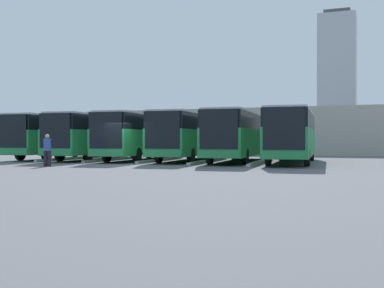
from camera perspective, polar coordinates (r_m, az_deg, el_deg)
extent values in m
plane|color=#5B5B60|center=(28.87, -8.11, -2.42)|extent=(600.00, 600.00, 0.00)
cube|color=#238447|center=(31.21, 11.82, 0.16)|extent=(3.55, 12.55, 1.68)
cube|color=black|center=(31.23, 11.82, 2.65)|extent=(3.49, 12.36, 1.03)
cube|color=black|center=(25.03, 10.82, 1.84)|extent=(2.14, 0.23, 2.21)
cube|color=#238447|center=(25.03, 10.81, -1.33)|extent=(2.31, 0.27, 0.40)
cube|color=silver|center=(31.26, 11.83, 3.70)|extent=(3.41, 12.05, 0.12)
cylinder|color=black|center=(27.33, 13.48, -1.57)|extent=(0.39, 1.00, 0.98)
cylinder|color=black|center=(27.51, 9.03, -1.55)|extent=(0.39, 1.00, 0.98)
cylinder|color=black|center=(35.00, 14.01, -1.12)|extent=(0.39, 1.00, 0.98)
cylinder|color=black|center=(35.14, 10.52, -1.11)|extent=(0.39, 1.00, 0.98)
cube|color=#B2B2AD|center=(29.77, 7.80, -2.19)|extent=(0.90, 7.32, 0.15)
cube|color=#238447|center=(32.34, 5.59, 0.18)|extent=(3.55, 12.55, 1.68)
cube|color=black|center=(32.36, 5.59, 2.58)|extent=(3.49, 12.36, 1.03)
cube|color=black|center=(26.27, 3.17, 1.78)|extent=(2.14, 0.23, 2.21)
cube|color=#238447|center=(26.27, 3.17, -1.24)|extent=(2.31, 0.27, 0.40)
cube|color=silver|center=(32.39, 5.59, 3.59)|extent=(3.41, 12.05, 0.12)
cylinder|color=black|center=(28.39, 6.33, -1.48)|extent=(0.39, 1.00, 0.98)
cylinder|color=black|center=(28.83, 2.13, -1.45)|extent=(0.39, 1.00, 0.98)
cylinder|color=black|center=(35.98, 8.35, -1.07)|extent=(0.39, 1.00, 0.98)
cylinder|color=black|center=(36.33, 5.01, -1.05)|extent=(0.39, 1.00, 0.98)
cube|color=#B2B2AD|center=(31.15, 1.46, -2.07)|extent=(0.90, 7.32, 0.15)
cube|color=#238447|center=(33.96, -0.07, 0.20)|extent=(3.55, 12.55, 1.68)
cube|color=black|center=(33.98, -0.07, 2.48)|extent=(3.49, 12.36, 1.03)
cube|color=black|center=(28.05, -3.56, 1.70)|extent=(2.14, 0.23, 2.21)
cube|color=#238447|center=(28.05, -3.56, -1.13)|extent=(2.31, 0.27, 0.40)
cube|color=silver|center=(34.01, -0.07, 3.45)|extent=(3.41, 12.05, 0.12)
cylinder|color=black|center=(29.99, -0.13, -1.37)|extent=(0.39, 1.00, 0.98)
cylinder|color=black|center=(30.65, -3.97, -1.33)|extent=(0.39, 1.00, 0.98)
cylinder|color=black|center=(37.43, 3.12, -1.00)|extent=(0.39, 1.00, 0.98)
cylinder|color=black|center=(37.96, -0.03, -0.98)|extent=(0.39, 1.00, 0.98)
cube|color=#B2B2AD|center=(32.99, -4.17, -1.92)|extent=(0.90, 7.32, 0.15)
cube|color=#238447|center=(35.15, -5.76, 0.20)|extent=(3.55, 12.55, 1.68)
cube|color=black|center=(35.17, -5.76, 2.41)|extent=(3.49, 12.36, 1.03)
cube|color=black|center=(29.48, -10.21, 1.63)|extent=(2.14, 0.23, 2.21)
cube|color=#238447|center=(29.48, -10.21, -1.06)|extent=(2.31, 0.27, 0.40)
cube|color=silver|center=(35.20, -5.76, 3.35)|extent=(3.41, 12.05, 0.12)
cylinder|color=black|center=(31.21, -6.53, -1.30)|extent=(0.39, 1.00, 0.98)
cylinder|color=black|center=(32.08, -10.06, -1.26)|extent=(0.39, 1.00, 0.98)
cylinder|color=black|center=(38.42, -2.16, -0.97)|extent=(0.39, 1.00, 0.98)
cylinder|color=black|center=(39.13, -5.14, -0.94)|extent=(0.39, 1.00, 0.98)
cube|color=#B2B2AD|center=(34.43, -9.84, -1.83)|extent=(0.90, 7.32, 0.15)
cube|color=#238447|center=(36.83, -10.87, 0.21)|extent=(3.55, 12.55, 1.68)
cube|color=black|center=(36.85, -10.87, 2.32)|extent=(3.49, 12.36, 1.03)
cube|color=black|center=(31.42, -15.97, 1.55)|extent=(2.14, 0.23, 2.21)
cube|color=#238447|center=(31.42, -15.97, -0.98)|extent=(2.31, 0.27, 0.40)
cube|color=silver|center=(36.87, -10.87, 3.21)|extent=(3.41, 12.05, 0.12)
cylinder|color=black|center=(32.94, -12.21, -1.22)|extent=(0.39, 1.00, 0.98)
cylinder|color=black|center=(34.00, -15.39, -1.17)|extent=(0.39, 1.00, 0.98)
cylinder|color=black|center=(39.88, -7.01, -0.92)|extent=(0.39, 1.00, 0.98)
cylinder|color=black|center=(40.76, -9.78, -0.89)|extent=(0.39, 1.00, 0.98)
cube|color=#B2B2AD|center=(36.32, -14.84, -1.72)|extent=(0.90, 7.32, 0.15)
cube|color=#238447|center=(39.10, -15.14, 0.22)|extent=(3.55, 12.55, 1.68)
cube|color=black|center=(39.12, -15.14, 2.20)|extent=(3.49, 12.36, 1.03)
cube|color=black|center=(33.94, -20.55, 1.46)|extent=(2.14, 0.23, 2.21)
cube|color=#238447|center=(33.94, -20.55, -0.88)|extent=(2.31, 0.27, 0.40)
cube|color=silver|center=(39.14, -15.14, 3.04)|extent=(3.41, 12.05, 0.12)
cylinder|color=black|center=(35.29, -16.86, -1.11)|extent=(0.39, 1.00, 0.98)
cylinder|color=black|center=(36.49, -19.68, -1.07)|extent=(0.39, 1.00, 0.98)
cylinder|color=black|center=(41.95, -11.18, -0.85)|extent=(0.39, 1.00, 0.98)
cylinder|color=black|center=(42.97, -13.72, -0.83)|extent=(0.39, 1.00, 0.98)
cylinder|color=black|center=(27.67, -16.98, -1.67)|extent=(0.25, 0.25, 0.86)
cylinder|color=black|center=(27.60, -16.56, -1.67)|extent=(0.25, 0.25, 0.86)
cylinder|color=#2D4C99|center=(27.62, -16.78, -0.07)|extent=(0.50, 0.50, 0.68)
sphere|color=tan|center=(27.62, -16.78, 0.88)|extent=(0.23, 0.23, 0.23)
cube|color=#A8A399|center=(53.98, 5.97, 1.39)|extent=(32.59, 12.39, 4.63)
cube|color=silver|center=(61.51, 7.85, 3.20)|extent=(32.59, 3.00, 0.24)
cylinder|color=slate|center=(60.97, 18.58, 1.14)|extent=(0.20, 0.20, 4.38)
cylinder|color=slate|center=(66.02, -1.62, 1.12)|extent=(0.20, 0.20, 4.38)
cube|color=#ADB2B7|center=(269.73, 16.85, 7.33)|extent=(19.19, 19.19, 67.48)
cube|color=#4C4C51|center=(276.10, 16.87, 14.55)|extent=(13.43, 13.43, 2.40)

